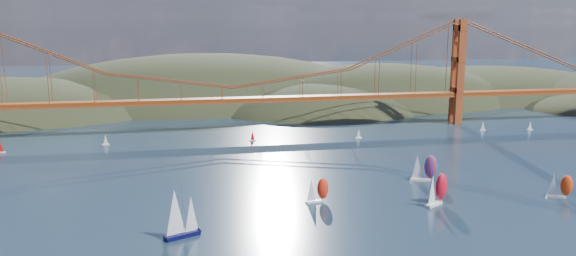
# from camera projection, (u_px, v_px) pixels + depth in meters

# --- Properties ---
(headlands) EXTENTS (725.00, 225.00, 96.00)m
(headlands) POSITION_uv_depth(u_px,v_px,m) (286.00, 118.00, 386.92)
(headlands) COLOR black
(headlands) RESTS_ON ground
(bridge) EXTENTS (552.00, 12.00, 55.00)m
(bridge) POSITION_uv_depth(u_px,v_px,m) (228.00, 67.00, 274.96)
(bridge) COLOR #85340D
(bridge) RESTS_ON ground
(sloop_navy) EXTENTS (10.03, 7.85, 14.62)m
(sloop_navy) POSITION_uv_depth(u_px,v_px,m) (180.00, 214.00, 144.38)
(sloop_navy) COLOR black
(sloop_navy) RESTS_ON ground
(racer_0) EXTENTS (7.64, 3.89, 8.58)m
(racer_0) POSITION_uv_depth(u_px,v_px,m) (317.00, 190.00, 172.49)
(racer_0) COLOR white
(racer_0) RESTS_ON ground
(racer_1) EXTENTS (9.45, 7.58, 10.78)m
(racer_1) POSITION_uv_depth(u_px,v_px,m) (437.00, 189.00, 169.88)
(racer_1) COLOR silver
(racer_1) RESTS_ON ground
(racer_2) EXTENTS (7.61, 5.46, 8.54)m
(racer_2) POSITION_uv_depth(u_px,v_px,m) (560.00, 186.00, 176.77)
(racer_2) COLOR silver
(racer_2) RESTS_ON ground
(racer_rwb) EXTENTS (9.31, 5.22, 10.43)m
(racer_rwb) POSITION_uv_depth(u_px,v_px,m) (423.00, 167.00, 194.87)
(racer_rwb) COLOR silver
(racer_rwb) RESTS_ON ground
(distant_boat_2) EXTENTS (3.00, 2.00, 4.70)m
(distant_boat_2) POSITION_uv_depth(u_px,v_px,m) (1.00, 147.00, 235.65)
(distant_boat_2) COLOR silver
(distant_boat_2) RESTS_ON ground
(distant_boat_3) EXTENTS (3.00, 2.00, 4.70)m
(distant_boat_3) POSITION_uv_depth(u_px,v_px,m) (106.00, 140.00, 249.97)
(distant_boat_3) COLOR silver
(distant_boat_3) RESTS_ON ground
(distant_boat_4) EXTENTS (3.00, 2.00, 4.70)m
(distant_boat_4) POSITION_uv_depth(u_px,v_px,m) (483.00, 126.00, 281.56)
(distant_boat_4) COLOR silver
(distant_boat_4) RESTS_ON ground
(distant_boat_5) EXTENTS (3.00, 2.00, 4.70)m
(distant_boat_5) POSITION_uv_depth(u_px,v_px,m) (530.00, 126.00, 282.67)
(distant_boat_5) COLOR silver
(distant_boat_5) RESTS_ON ground
(distant_boat_8) EXTENTS (3.00, 2.00, 4.70)m
(distant_boat_8) POSITION_uv_depth(u_px,v_px,m) (359.00, 134.00, 263.33)
(distant_boat_8) COLOR silver
(distant_boat_8) RESTS_ON ground
(distant_boat_9) EXTENTS (3.00, 2.00, 4.70)m
(distant_boat_9) POSITION_uv_depth(u_px,v_px,m) (253.00, 136.00, 258.67)
(distant_boat_9) COLOR silver
(distant_boat_9) RESTS_ON ground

